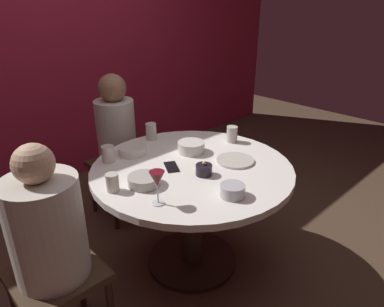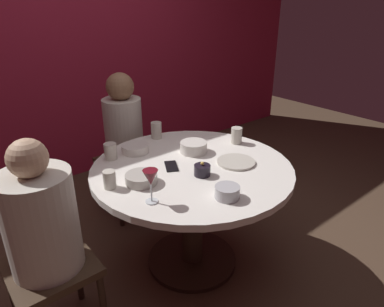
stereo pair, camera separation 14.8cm
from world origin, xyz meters
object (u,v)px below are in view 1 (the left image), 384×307
object	(u,v)px
seated_diner_back	(116,132)
bowl_sauce_side	(144,180)
seated_diner_left	(48,233)
bowl_serving_large	(233,191)
cup_by_left_diner	(151,131)
dining_table	(192,190)
cell_phone	(171,167)
bowl_small_white	(191,147)
wine_glass	(157,181)
bowl_salad_center	(132,150)
cup_near_candle	(232,134)
cup_center_front	(108,154)
dinner_plate	(235,160)
candle_holder	(204,170)
cup_by_right_diner	(112,183)

from	to	relation	value
seated_diner_back	bowl_sauce_side	xyz separation A→B (m)	(-0.35, -0.83, 0.03)
seated_diner_left	bowl_sauce_side	xyz separation A→B (m)	(0.54, 0.01, 0.06)
bowl_serving_large	cup_by_left_diner	xyz separation A→B (m)	(0.19, 0.91, 0.03)
dining_table	cell_phone	bearing A→B (deg)	147.90
seated_diner_back	bowl_serving_large	xyz separation A→B (m)	(-0.10, -1.24, 0.04)
cup_by_left_diner	bowl_sauce_side	bearing A→B (deg)	-131.05
cell_phone	bowl_small_white	bearing A→B (deg)	47.50
wine_glass	bowl_salad_center	xyz separation A→B (m)	(0.26, 0.59, -0.10)
seated_diner_back	cup_near_candle	size ratio (longest dim) A/B	10.39
bowl_sauce_side	wine_glass	bearing A→B (deg)	-107.70
bowl_salad_center	cup_center_front	size ratio (longest dim) A/B	1.74
seated_diner_left	cup_center_front	size ratio (longest dim) A/B	11.01
seated_diner_back	wine_glass	world-z (taller)	seated_diner_back
bowl_small_white	bowl_sauce_side	bearing A→B (deg)	-163.66
dinner_plate	cup_by_left_diner	size ratio (longest dim) A/B	1.99
dining_table	bowl_sauce_side	world-z (taller)	bowl_sauce_side
seated_diner_back	candle_holder	xyz separation A→B (m)	(-0.03, -0.97, 0.04)
cup_center_front	bowl_serving_large	bearing A→B (deg)	-73.57
cell_phone	cup_near_candle	xyz separation A→B (m)	(0.58, 0.02, 0.05)
candle_holder	wine_glass	bearing A→B (deg)	-171.25
seated_diner_left	bowl_sauce_side	bearing A→B (deg)	0.75
cup_by_right_diner	cell_phone	bearing A→B (deg)	-0.40
bowl_small_white	bowl_sauce_side	size ratio (longest dim) A/B	1.00
bowl_small_white	cup_near_candle	bearing A→B (deg)	-11.33
dinner_plate	bowl_salad_center	distance (m)	0.66
dinner_plate	cup_by_right_diner	size ratio (longest dim) A/B	2.39
dinner_plate	bowl_small_white	world-z (taller)	bowl_small_white
cell_phone	cup_near_candle	distance (m)	0.58
dinner_plate	cup_by_left_diner	bearing A→B (deg)	102.15
seated_diner_left	cup_by_right_diner	bearing A→B (deg)	10.24
wine_glass	dining_table	bearing A→B (deg)	24.80
bowl_sauce_side	cup_by_right_diner	bearing A→B (deg)	158.08
cup_by_left_diner	cell_phone	bearing A→B (deg)	-113.77
cup_near_candle	candle_holder	bearing A→B (deg)	-156.66
seated_diner_left	bowl_serving_large	bearing A→B (deg)	-26.57
dining_table	bowl_small_white	world-z (taller)	bowl_small_white
dining_table	seated_diner_left	xyz separation A→B (m)	(-0.89, 0.00, 0.14)
wine_glass	cup_near_candle	xyz separation A→B (m)	(0.88, 0.28, -0.07)
bowl_serving_large	cup_by_right_diner	xyz separation A→B (m)	(-0.41, 0.47, 0.02)
bowl_serving_large	cup_by_right_diner	size ratio (longest dim) A/B	1.31
cell_phone	bowl_small_white	xyz separation A→B (m)	(0.24, 0.08, 0.03)
dinner_plate	cell_phone	bearing A→B (deg)	148.26
cup_by_left_diner	cup_by_right_diner	world-z (taller)	cup_by_left_diner
seated_diner_left	dinner_plate	distance (m)	1.14
seated_diner_left	wine_glass	xyz separation A→B (m)	(0.48, -0.19, 0.16)
wine_glass	bowl_serving_large	xyz separation A→B (m)	(0.32, -0.21, -0.10)
seated_diner_back	dinner_plate	distance (m)	1.01
seated_diner_back	bowl_serving_large	bearing A→B (deg)	-4.47
dining_table	candle_holder	xyz separation A→B (m)	(-0.03, -0.13, 0.20)
cup_by_left_diner	cup_center_front	distance (m)	0.44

